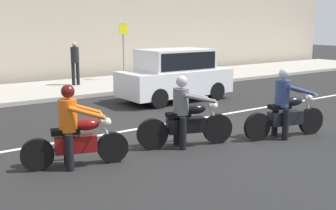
{
  "coord_description": "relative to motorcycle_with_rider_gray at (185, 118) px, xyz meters",
  "views": [
    {
      "loc": [
        -6.36,
        -7.92,
        2.66
      ],
      "look_at": [
        -1.19,
        -0.69,
        0.9
      ],
      "focal_mm": 44.11,
      "sensor_mm": 36.0,
      "label": 1
    }
  ],
  "objects": [
    {
      "name": "ground_plane",
      "position": [
        0.96,
        1.01,
        -0.64
      ],
      "size": [
        80.0,
        80.0,
        0.0
      ],
      "primitive_type": "plane",
      "color": "black"
    },
    {
      "name": "sidewalk_slab",
      "position": [
        0.96,
        9.01,
        -0.57
      ],
      "size": [
        40.0,
        4.4,
        0.14
      ],
      "primitive_type": "cube",
      "color": "#A8A399",
      "rests_on": "ground_plane"
    },
    {
      "name": "lane_marking_stripe",
      "position": [
        0.56,
        1.91,
        -0.64
      ],
      "size": [
        18.0,
        0.14,
        0.01
      ],
      "primitive_type": "cube",
      "color": "silver",
      "rests_on": "ground_plane"
    },
    {
      "name": "motorcycle_with_rider_gray",
      "position": [
        0.0,
        0.0,
        0.0
      ],
      "size": [
        2.13,
        0.91,
        1.57
      ],
      "color": "black",
      "rests_on": "ground_plane"
    },
    {
      "name": "motorcycle_with_rider_denim_blue",
      "position": [
        2.37,
        -0.78,
        0.03
      ],
      "size": [
        2.18,
        0.82,
        1.65
      ],
      "color": "black",
      "rests_on": "ground_plane"
    },
    {
      "name": "motorcycle_with_rider_orange_stripe",
      "position": [
        -2.49,
        0.18,
        -0.0
      ],
      "size": [
        1.96,
        0.86,
        1.57
      ],
      "color": "black",
      "rests_on": "ground_plane"
    },
    {
      "name": "parked_hatchback_white",
      "position": [
        3.09,
        4.56,
        0.29
      ],
      "size": [
        3.95,
        1.76,
        1.8
      ],
      "color": "silver",
      "rests_on": "ground_plane"
    },
    {
      "name": "street_sign_post",
      "position": [
        3.88,
        9.54,
        1.04
      ],
      "size": [
        0.44,
        0.08,
        2.54
      ],
      "color": "gray",
      "rests_on": "sidewalk_slab"
    },
    {
      "name": "pedestrian_bystander",
      "position": [
        1.39,
        9.22,
        0.54
      ],
      "size": [
        0.34,
        0.34,
        1.79
      ],
      "color": "black",
      "rests_on": "sidewalk_slab"
    }
  ]
}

